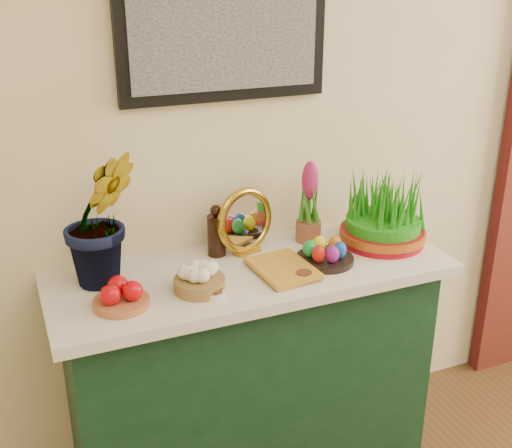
{
  "coord_description": "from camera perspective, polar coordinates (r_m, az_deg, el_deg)",
  "views": [
    {
      "loc": [
        -1.23,
        0.14,
        1.87
      ],
      "look_at": [
        -0.47,
        1.95,
        1.07
      ],
      "focal_mm": 45.0,
      "sensor_mm": 36.0,
      "label": 1
    }
  ],
  "objects": [
    {
      "name": "sideboard",
      "position": [
        2.48,
        -0.46,
        -13.51
      ],
      "size": [
        1.3,
        0.45,
        0.85
      ],
      "primitive_type": "cube",
      "color": "#14381F",
      "rests_on": "ground"
    },
    {
      "name": "mirror",
      "position": [
        2.31,
        -0.97,
        0.22
      ],
      "size": [
        0.25,
        0.13,
        0.25
      ],
      "color": "#B58C25",
      "rests_on": "tablecloth"
    },
    {
      "name": "tablecloth",
      "position": [
        2.25,
        -0.49,
        -4.27
      ],
      "size": [
        1.4,
        0.55,
        0.04
      ],
      "primitive_type": "cube",
      "color": "silver",
      "rests_on": "sideboard"
    },
    {
      "name": "hyacinth_pink",
      "position": [
        2.41,
        4.74,
        1.63
      ],
      "size": [
        0.1,
        0.1,
        0.32
      ],
      "color": "brown",
      "rests_on": "tablecloth"
    },
    {
      "name": "hyacinth_green",
      "position": [
        2.08,
        -13.77,
        2.34
      ],
      "size": [
        0.32,
        0.28,
        0.6
      ],
      "primitive_type": "imported",
      "rotation": [
        0.0,
        0.0,
        0.1
      ],
      "color": "#2B7419",
      "rests_on": "tablecloth"
    },
    {
      "name": "spice_dish_left",
      "position": [
        2.05,
        -3.76,
        -6.12
      ],
      "size": [
        0.07,
        0.07,
        0.03
      ],
      "color": "silver",
      "rests_on": "tablecloth"
    },
    {
      "name": "egg_plate",
      "position": [
        2.27,
        6.18,
        -2.67
      ],
      "size": [
        0.22,
        0.22,
        0.08
      ],
      "color": "black",
      "rests_on": "tablecloth"
    },
    {
      "name": "book",
      "position": [
        2.16,
        0.26,
        -4.42
      ],
      "size": [
        0.18,
        0.26,
        0.03
      ],
      "primitive_type": "imported",
      "rotation": [
        0.0,
        0.0,
        0.07
      ],
      "color": "#C58A27",
      "rests_on": "tablecloth"
    },
    {
      "name": "garlic_basket",
      "position": [
        2.08,
        -5.05,
        -4.96
      ],
      "size": [
        0.22,
        0.22,
        0.09
      ],
      "color": "olive",
      "rests_on": "tablecloth"
    },
    {
      "name": "wheatgrass_sabzeh",
      "position": [
        2.43,
        11.29,
        0.87
      ],
      "size": [
        0.32,
        0.32,
        0.26
      ],
      "color": "#9C0816",
      "rests_on": "tablecloth"
    },
    {
      "name": "apple_bowl",
      "position": [
        2.02,
        -11.93,
        -6.24
      ],
      "size": [
        0.19,
        0.19,
        0.09
      ],
      "color": "#AD5D36",
      "rests_on": "tablecloth"
    },
    {
      "name": "spice_dish_right",
      "position": [
        2.16,
        4.3,
        -4.63
      ],
      "size": [
        0.07,
        0.07,
        0.03
      ],
      "color": "silver",
      "rests_on": "tablecloth"
    },
    {
      "name": "vinegar_cruet",
      "position": [
        2.3,
        -3.54,
        -0.81
      ],
      "size": [
        0.07,
        0.07,
        0.19
      ],
      "color": "black",
      "rests_on": "tablecloth"
    }
  ]
}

